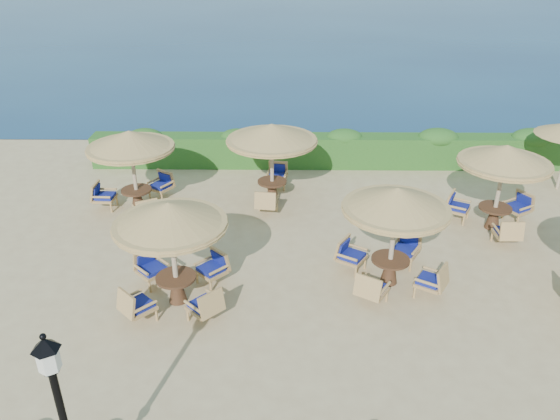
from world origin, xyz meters
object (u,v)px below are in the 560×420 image
at_px(cafe_set_0, 172,237).
at_px(cafe_set_4, 272,143).
at_px(cafe_set_1, 395,221).
at_px(cafe_set_5, 503,171).
at_px(cafe_set_3, 132,154).

relative_size(cafe_set_0, cafe_set_4, 0.91).
distance_m(cafe_set_1, cafe_set_5, 4.65).
height_order(cafe_set_3, cafe_set_4, same).
distance_m(cafe_set_1, cafe_set_3, 8.43).
bearing_deg(cafe_set_4, cafe_set_0, -110.87).
xyz_separation_m(cafe_set_1, cafe_set_3, (-7.39, 4.06, 0.11)).
height_order(cafe_set_1, cafe_set_3, same).
height_order(cafe_set_1, cafe_set_5, same).
xyz_separation_m(cafe_set_0, cafe_set_1, (5.23, 0.86, -0.00)).
bearing_deg(cafe_set_3, cafe_set_4, 9.39).
height_order(cafe_set_0, cafe_set_1, same).
bearing_deg(cafe_set_3, cafe_set_5, -5.82).
height_order(cafe_set_3, cafe_set_5, same).
bearing_deg(cafe_set_3, cafe_set_1, -28.76).
xyz_separation_m(cafe_set_3, cafe_set_5, (11.00, -1.12, -0.01)).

